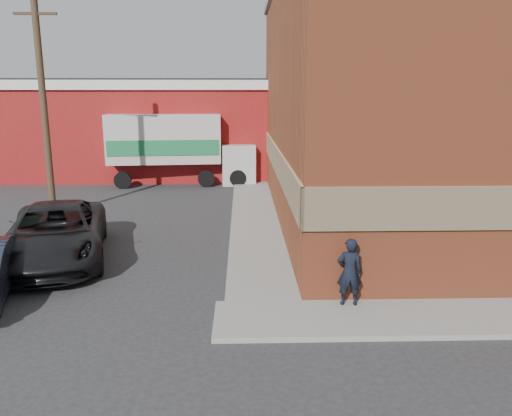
# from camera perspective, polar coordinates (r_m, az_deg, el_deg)

# --- Properties ---
(ground) EXTENTS (90.00, 90.00, 0.00)m
(ground) POSITION_cam_1_polar(r_m,az_deg,el_deg) (11.81, -2.13, -11.10)
(ground) COLOR #28282B
(ground) RESTS_ON ground
(brick_building) EXTENTS (14.25, 18.25, 9.36)m
(brick_building) POSITION_cam_1_polar(r_m,az_deg,el_deg) (21.48, 21.80, 11.70)
(brick_building) COLOR #AC4D2C
(brick_building) RESTS_ON ground
(sidewalk_west) EXTENTS (1.80, 18.00, 0.12)m
(sidewalk_west) POSITION_cam_1_polar(r_m,az_deg,el_deg) (20.36, -0.23, -0.55)
(sidewalk_west) COLOR gray
(sidewalk_west) RESTS_ON ground
(warehouse) EXTENTS (16.30, 8.30, 5.60)m
(warehouse) POSITION_cam_1_polar(r_m,az_deg,el_deg) (31.46, -12.99, 8.98)
(warehouse) COLOR maroon
(warehouse) RESTS_ON ground
(utility_pole) EXTENTS (2.00, 0.26, 9.00)m
(utility_pole) POSITION_cam_1_polar(r_m,az_deg,el_deg) (21.21, -23.19, 11.75)
(utility_pole) COLOR #493324
(utility_pole) RESTS_ON ground
(man) EXTENTS (0.59, 0.40, 1.57)m
(man) POSITION_cam_1_polar(r_m,az_deg,el_deg) (11.49, 10.62, -7.17)
(man) COLOR black
(man) RESTS_ON sidewalk_south
(suv_a) EXTENTS (4.02, 6.36, 1.64)m
(suv_a) POSITION_cam_1_polar(r_m,az_deg,el_deg) (15.75, -21.94, -2.71)
(suv_a) COLOR black
(suv_a) RESTS_ON ground
(box_truck) EXTENTS (7.80, 2.92, 3.77)m
(box_truck) POSITION_cam_1_polar(r_m,az_deg,el_deg) (27.19, -8.83, 7.23)
(box_truck) COLOR beige
(box_truck) RESTS_ON ground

